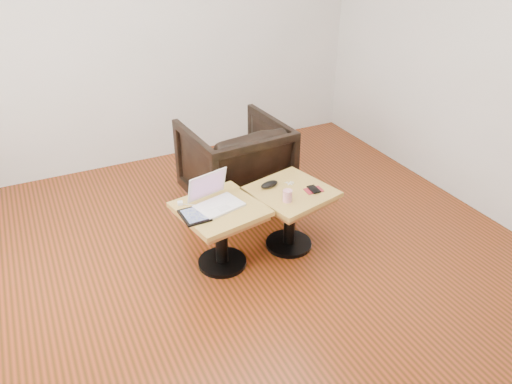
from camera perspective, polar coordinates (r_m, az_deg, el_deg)
name	(u,v)px	position (r m, az deg, el deg)	size (l,w,h in m)	color
room_shell	(246,101)	(3.12, -1.20, 10.38)	(4.52, 4.52, 2.71)	#43240A
side_table_left	(221,222)	(3.66, -4.07, -3.41)	(0.66, 0.66, 0.51)	black
side_table_right	(290,205)	(3.87, 3.93, -1.44)	(0.69, 0.69, 0.51)	black
laptop	(215,199)	(3.60, -4.70, -0.80)	(0.38, 0.35, 0.23)	white
tablet	(194,215)	(3.50, -7.05, -2.68)	(0.19, 0.23, 0.02)	black
charging_adapter	(180,203)	(3.65, -8.66, -1.26)	(0.04, 0.04, 0.02)	white
glasses_case	(269,184)	(3.82, 1.53, 0.88)	(0.15, 0.07, 0.05)	black
striped_cup	(287,196)	(3.64, 3.61, -0.43)	(0.07, 0.07, 0.09)	#D2395D
earbuds_tangle	(290,183)	(3.89, 3.91, 1.01)	(0.07, 0.05, 0.01)	white
phone_on_sleeve	(314,190)	(3.81, 6.61, 0.27)	(0.14, 0.12, 0.02)	maroon
armchair	(235,163)	(4.49, -2.44, 3.36)	(0.83, 0.85, 0.77)	black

